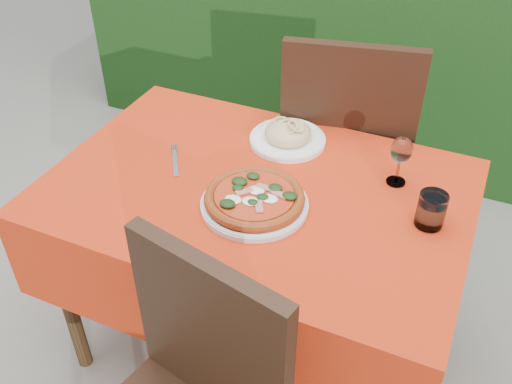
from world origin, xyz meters
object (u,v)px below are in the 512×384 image
at_px(chair_far, 346,143).
at_px(fork, 175,163).
at_px(pasta_plate, 288,136).
at_px(pizza_plate, 254,200).
at_px(wine_glass, 401,152).
at_px(water_glass, 431,212).

bearing_deg(chair_far, fork, 42.25).
relative_size(chair_far, pasta_plate, 4.11).
bearing_deg(pasta_plate, pizza_plate, -83.72).
relative_size(pasta_plate, fork, 1.29).
bearing_deg(wine_glass, pizza_plate, -140.59).
bearing_deg(fork, pasta_plate, 10.16).
distance_m(pizza_plate, water_glass, 0.49).
bearing_deg(chair_far, pizza_plate, 70.37).
xyz_separation_m(chair_far, wine_glass, (0.26, -0.38, 0.26)).
bearing_deg(pizza_plate, pasta_plate, 96.28).
height_order(chair_far, fork, chair_far).
xyz_separation_m(pasta_plate, fork, (-0.28, -0.26, -0.02)).
relative_size(pasta_plate, water_glass, 2.47).
bearing_deg(water_glass, wine_glass, 129.05).
xyz_separation_m(pizza_plate, fork, (-0.32, 0.09, -0.02)).
height_order(water_glass, wine_glass, wine_glass).
distance_m(pizza_plate, fork, 0.33).
xyz_separation_m(pizza_plate, water_glass, (0.47, 0.13, 0.02)).
relative_size(pizza_plate, pasta_plate, 1.45).
bearing_deg(chair_far, wine_glass, 112.26).
distance_m(water_glass, fork, 0.79).
height_order(chair_far, pasta_plate, chair_far).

